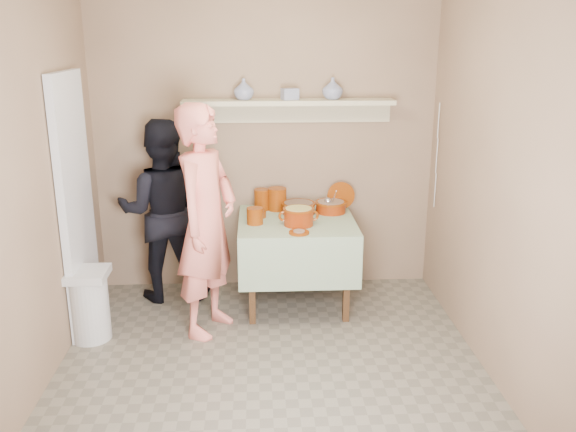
{
  "coord_description": "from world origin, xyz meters",
  "views": [
    {
      "loc": [
        -0.08,
        -3.6,
        2.26
      ],
      "look_at": [
        0.15,
        0.75,
        0.95
      ],
      "focal_mm": 38.0,
      "sensor_mm": 36.0,
      "label": 1
    }
  ],
  "objects": [
    {
      "name": "vase_left",
      "position": [
        -0.18,
        1.62,
        1.81
      ],
      "size": [
        0.24,
        0.24,
        0.18
      ],
      "primitive_type": "imported",
      "rotation": [
        0.0,
        0.0,
        0.69
      ],
      "color": "navy",
      "rests_on": "wall_shelf"
    },
    {
      "name": "empty_bowl",
      "position": [
        -0.08,
        1.36,
        0.78
      ],
      "size": [
        0.15,
        0.15,
        0.05
      ],
      "primitive_type": "cylinder",
      "color": "#6C2705",
      "rests_on": "serving_table"
    },
    {
      "name": "room_shell",
      "position": [
        0.0,
        0.0,
        1.61
      ],
      "size": [
        3.04,
        3.54,
        2.62
      ],
      "color": "#8E7057",
      "rests_on": "ground"
    },
    {
      "name": "wall_shelf",
      "position": [
        0.2,
        1.65,
        1.67
      ],
      "size": [
        1.8,
        0.25,
        0.21
      ],
      "color": "#C0B48F",
      "rests_on": "room_shell"
    },
    {
      "name": "bowl_stack",
      "position": [
        -0.1,
        1.17,
        0.83
      ],
      "size": [
        0.13,
        0.13,
        0.13
      ],
      "primitive_type": "cylinder",
      "color": "#6C2705",
      "rests_on": "serving_table"
    },
    {
      "name": "trash_bin",
      "position": [
        -1.37,
        0.71,
        0.28
      ],
      "size": [
        0.32,
        0.32,
        0.56
      ],
      "color": "silver",
      "rests_on": "ground"
    },
    {
      "name": "cazuela_rice",
      "position": [
        0.26,
        1.12,
        0.85
      ],
      "size": [
        0.33,
        0.25,
        0.14
      ],
      "color": "#6C1701",
      "rests_on": "serving_table"
    },
    {
      "name": "electrical_cord",
      "position": [
        1.47,
        1.48,
        1.25
      ],
      "size": [
        0.01,
        0.05,
        0.9
      ],
      "color": "silver",
      "rests_on": "wall_shelf"
    },
    {
      "name": "vase_right",
      "position": [
        0.57,
        1.62,
        1.81
      ],
      "size": [
        0.22,
        0.22,
        0.18
      ],
      "primitive_type": "imported",
      "rotation": [
        0.0,
        0.0,
        -0.32
      ],
      "color": "navy",
      "rests_on": "wall_shelf"
    },
    {
      "name": "cazuela_meat_a",
      "position": [
        0.28,
        1.45,
        0.82
      ],
      "size": [
        0.3,
        0.3,
        0.1
      ],
      "color": "#6C1701",
      "rests_on": "serving_table"
    },
    {
      "name": "ceramic_box",
      "position": [
        0.21,
        1.61,
        1.77
      ],
      "size": [
        0.16,
        0.13,
        0.1
      ],
      "primitive_type": "cube",
      "rotation": [
        0.0,
        0.0,
        0.32
      ],
      "color": "navy",
      "rests_on": "wall_shelf"
    },
    {
      "name": "tile_panel",
      "position": [
        -1.46,
        0.95,
        1.0
      ],
      "size": [
        0.06,
        0.7,
        2.0
      ],
      "primitive_type": "cube",
      "color": "silver",
      "rests_on": "ground"
    },
    {
      "name": "plate_stack_b",
      "position": [
        0.1,
        1.57,
        0.86
      ],
      "size": [
        0.16,
        0.16,
        0.2
      ],
      "primitive_type": "cylinder",
      "color": "#6C2705",
      "rests_on": "serving_table"
    },
    {
      "name": "ladle",
      "position": [
        0.54,
        1.44,
        0.87
      ],
      "size": [
        0.08,
        0.26,
        0.19
      ],
      "color": "silver",
      "rests_on": "cazuela_meat_b"
    },
    {
      "name": "cazuela_meat_b",
      "position": [
        0.56,
        1.47,
        0.82
      ],
      "size": [
        0.28,
        0.28,
        0.1
      ],
      "color": "#6C1701",
      "rests_on": "serving_table"
    },
    {
      "name": "person_helper",
      "position": [
        -0.89,
        1.48,
        0.79
      ],
      "size": [
        0.79,
        0.63,
        1.59
      ],
      "primitive_type": "imported",
      "rotation": [
        0.0,
        0.0,
        -3.11
      ],
      "color": "black",
      "rests_on": "ground"
    },
    {
      "name": "propped_lid",
      "position": [
        0.66,
        1.59,
        0.88
      ],
      "size": [
        0.24,
        0.05,
        0.24
      ],
      "primitive_type": "cylinder",
      "rotation": [
        1.47,
        0.0,
        -0.04
      ],
      "color": "#6C2705",
      "rests_on": "serving_table"
    },
    {
      "name": "serving_table",
      "position": [
        0.25,
        1.28,
        0.64
      ],
      "size": [
        0.97,
        0.97,
        0.76
      ],
      "color": "#4C2D16",
      "rests_on": "ground"
    },
    {
      "name": "ground",
      "position": [
        0.0,
        0.0,
        0.0
      ],
      "size": [
        3.5,
        3.5,
        0.0
      ],
      "primitive_type": "plane",
      "color": "#6C6455",
      "rests_on": "ground"
    },
    {
      "name": "person_cook",
      "position": [
        -0.47,
        0.83,
        0.89
      ],
      "size": [
        0.66,
        0.77,
        1.79
      ],
      "primitive_type": "imported",
      "rotation": [
        0.0,
        0.0,
        1.14
      ],
      "color": "#F17668",
      "rests_on": "ground"
    },
    {
      "name": "plate_stack_a",
      "position": [
        -0.04,
        1.59,
        0.85
      ],
      "size": [
        0.14,
        0.14,
        0.18
      ],
      "primitive_type": "cylinder",
      "color": "#6C2705",
      "rests_on": "serving_table"
    },
    {
      "name": "front_plate",
      "position": [
        0.24,
        0.9,
        0.77
      ],
      "size": [
        0.16,
        0.16,
        0.03
      ],
      "color": "#6C2705",
      "rests_on": "serving_table"
    }
  ]
}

